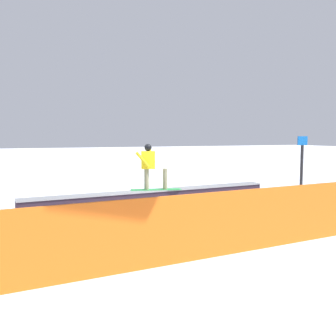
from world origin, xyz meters
The scene contains 5 objects.
ground_plane centered at (0.00, 0.00, 0.00)m, with size 120.00×120.00×0.00m, color white.
grind_box centered at (0.00, 0.00, 0.28)m, with size 7.85×0.97×0.62m.
snowboarder centered at (0.12, -0.05, 1.38)m, with size 1.55×0.68×1.40m.
safety_fence centered at (0.00, 4.41, 0.61)m, with size 11.14×0.06×1.22m, color orange.
trail_marker centered at (-5.06, 0.71, 1.19)m, with size 0.40×0.10×2.24m.
Camera 1 is at (3.86, 10.20, 2.26)m, focal length 38.80 mm.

